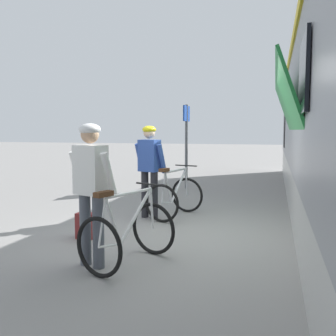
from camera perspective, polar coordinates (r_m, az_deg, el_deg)
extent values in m
plane|color=gray|center=(6.22, 3.41, -10.05)|extent=(80.00, 80.00, 0.00)
cube|color=#238C3D|center=(6.75, 18.04, 6.37)|extent=(0.62, 4.68, 1.61)
cube|color=yellow|center=(7.55, 18.24, 18.69)|extent=(0.04, 17.63, 0.20)
cube|color=black|center=(4.40, 19.43, 12.75)|extent=(0.04, 1.10, 0.80)
cube|color=black|center=(13.65, 16.91, 7.79)|extent=(0.03, 1.10, 2.29)
cylinder|color=#4C515B|center=(4.97, -12.13, -8.85)|extent=(0.14, 0.14, 0.90)
cylinder|color=#4C515B|center=(4.82, -10.27, -9.27)|extent=(0.14, 0.14, 0.90)
cube|color=white|center=(4.76, -11.39, -0.29)|extent=(0.44, 0.34, 0.60)
cylinder|color=white|center=(4.98, -13.18, -0.65)|extent=(0.16, 0.27, 0.56)
cylinder|color=white|center=(4.61, -8.73, -1.05)|extent=(0.16, 0.27, 0.56)
sphere|color=tan|center=(4.73, -11.49, 4.90)|extent=(0.22, 0.22, 0.22)
ellipsoid|color=white|center=(4.73, -11.50, 5.63)|extent=(0.33, 0.34, 0.14)
cylinder|color=#232328|center=(7.44, -3.43, -3.89)|extent=(0.14, 0.14, 0.90)
cylinder|color=#232328|center=(7.31, -2.06, -4.06)|extent=(0.14, 0.14, 0.90)
cube|color=#2D4C9E|center=(7.29, -2.78, 1.85)|extent=(0.44, 0.35, 0.60)
cylinder|color=#2D4C9E|center=(7.48, -4.19, 1.55)|extent=(0.17, 0.27, 0.56)
cylinder|color=#2D4C9E|center=(7.17, -0.92, 1.39)|extent=(0.17, 0.27, 0.56)
sphere|color=beige|center=(7.27, -2.79, 5.23)|extent=(0.22, 0.22, 0.22)
ellipsoid|color=yellow|center=(7.27, -2.80, 5.71)|extent=(0.33, 0.34, 0.14)
torus|color=black|center=(5.27, -2.23, -8.94)|extent=(0.69, 0.28, 0.71)
torus|color=black|center=(4.53, -10.21, -11.47)|extent=(0.69, 0.28, 0.71)
cylinder|color=white|center=(4.94, -4.76, -6.98)|extent=(0.26, 0.62, 0.63)
cylinder|color=white|center=(4.80, -5.69, -3.71)|extent=(0.32, 0.81, 0.04)
cylinder|color=white|center=(4.63, -8.15, -7.88)|extent=(0.13, 0.27, 0.62)
cylinder|color=white|center=(4.66, -8.62, -11.30)|extent=(0.15, 0.35, 0.08)
cylinder|color=white|center=(4.50, -9.73, -7.95)|extent=(0.07, 0.14, 0.56)
cylinder|color=white|center=(5.19, -2.41, -6.06)|extent=(0.06, 0.09, 0.55)
cylinder|color=black|center=(5.11, -2.59, -2.42)|extent=(0.46, 0.18, 0.02)
cube|color=#4C2D19|center=(4.46, -9.52, -3.82)|extent=(0.17, 0.26, 0.06)
torus|color=black|center=(7.91, 2.82, -4.01)|extent=(0.70, 0.22, 0.71)
torus|color=black|center=(7.03, -0.94, -5.23)|extent=(0.70, 0.22, 0.71)
cylinder|color=silver|center=(7.56, 1.62, -2.56)|extent=(0.20, 0.64, 0.63)
cylinder|color=silver|center=(7.42, 1.19, -0.36)|extent=(0.24, 0.83, 0.04)
cylinder|color=silver|center=(7.19, 0.03, -2.98)|extent=(0.11, 0.28, 0.62)
cylinder|color=silver|center=(7.19, -0.21, -5.21)|extent=(0.11, 0.36, 0.08)
cylinder|color=silver|center=(7.04, -0.69, -2.95)|extent=(0.06, 0.14, 0.56)
cylinder|color=silver|center=(7.85, 2.75, -2.06)|extent=(0.05, 0.09, 0.55)
cylinder|color=black|center=(7.79, 2.68, 0.36)|extent=(0.47, 0.14, 0.02)
cube|color=#4C2D19|center=(7.02, -0.57, -0.30)|extent=(0.16, 0.26, 0.06)
cube|color=maroon|center=(6.18, -12.06, -8.35)|extent=(0.29, 0.19, 0.40)
cylinder|color=#595B60|center=(11.08, 2.73, 3.15)|extent=(0.08, 0.08, 2.40)
cube|color=#193F99|center=(11.08, 2.75, 8.06)|extent=(0.04, 0.70, 0.44)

